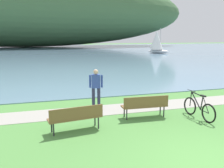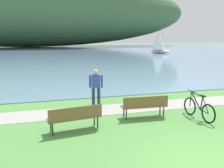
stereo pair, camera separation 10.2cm
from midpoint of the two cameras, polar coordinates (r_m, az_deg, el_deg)
ground_plane at (r=6.83m, az=22.18°, el=-17.17°), size 200.00×200.00×0.00m
bay_water at (r=52.26m, az=-11.75°, el=7.38°), size 180.00×80.00×0.04m
distant_hillside at (r=77.17m, az=-19.05°, el=15.94°), size 98.24×28.00×20.98m
shoreline_path at (r=11.08m, az=5.33°, el=-5.43°), size 60.00×1.50×0.01m
park_bench_near_camera at (r=9.66m, az=7.86°, el=-4.77°), size 1.82×0.57×0.88m
park_bench_further_along at (r=8.32m, az=-8.22°, el=-7.41°), size 1.85×0.73×0.88m
bicycle_leaning_near_bench at (r=10.07m, az=19.67°, el=-5.41°), size 0.21×1.77×1.01m
person_at_shoreline at (r=10.91m, az=-3.47°, el=-0.40°), size 0.59×0.31×1.71m
sailboat_toward_hillside at (r=46.38m, az=10.83°, el=9.64°), size 3.74×3.45×4.53m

